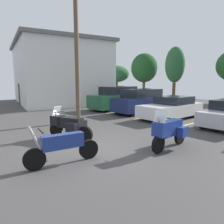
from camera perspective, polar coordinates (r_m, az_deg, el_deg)
ground at (r=7.86m, az=-6.80°, el=-9.92°), size 44.00×44.00×0.10m
motorcycle_touring at (r=8.78m, az=-11.94°, el=-3.38°), size 2.01×1.21×1.37m
motorcycle_second at (r=7.70m, az=15.45°, el=-4.99°), size 0.92×2.11×1.45m
motorcycle_third at (r=6.29m, az=-13.52°, el=-9.19°), size 0.62×2.24×1.25m
parking_stripes at (r=13.99m, az=17.26°, el=-1.71°), size 14.98×4.63×0.01m
car_green at (r=17.55m, az=1.35°, el=3.84°), size 2.30×5.02×1.93m
car_navy at (r=15.69m, az=7.81°, el=3.04°), size 2.02×4.54×1.79m
car_white at (r=13.85m, az=16.12°, el=1.09°), size 1.97×4.69×1.42m
building_side at (r=23.96m, az=-14.69°, el=10.28°), size 13.43×10.62×6.34m
utility_pole at (r=12.40m, az=-9.82°, el=19.68°), size 0.57×1.77×9.30m
tree_far_right at (r=27.70m, az=16.99°, el=12.29°), size 2.41×2.41×6.57m
tree_right at (r=31.07m, az=8.89°, el=11.91°), size 3.80×3.80×6.28m
tree_center_left at (r=33.25m, az=1.37°, el=10.46°), size 3.83×3.83×4.70m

